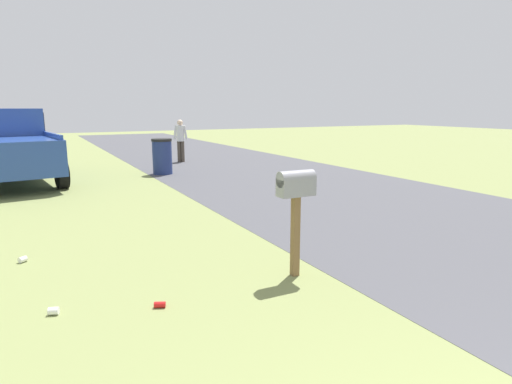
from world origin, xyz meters
name	(u,v)px	position (x,y,z in m)	size (l,w,h in m)	color
road_asphalt	(414,216)	(6.00, -4.30, 0.00)	(60.00, 6.66, 0.01)	#47474C
mailbox	(296,193)	(4.55, -0.58, 1.08)	(0.22, 0.47, 1.36)	brown
pickup_truck	(9,144)	(14.24, 2.82, 1.10)	(5.33, 2.70, 2.09)	#284793
trash_bin	(162,156)	(13.76, -1.44, 0.57)	(0.65, 0.65, 1.14)	navy
pedestrian	(180,138)	(16.51, -2.94, 0.96)	(0.30, 0.52, 1.65)	#4C4238
litter_cup_midfield_a	(23,259)	(6.70, 2.52, 0.04)	(0.08, 0.08, 0.10)	white
litter_cup_by_mailbox	(54,311)	(4.81, 2.22, 0.04)	(0.08, 0.08, 0.10)	white
litter_can_midfield_b	(160,305)	(4.45, 1.20, 0.03)	(0.07, 0.07, 0.12)	red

